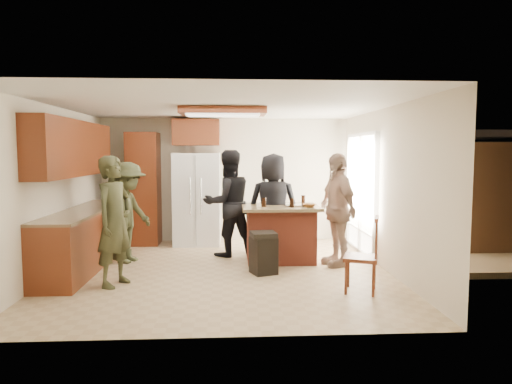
{
  "coord_description": "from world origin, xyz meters",
  "views": [
    {
      "loc": [
        0.11,
        -6.85,
        1.82
      ],
      "look_at": [
        0.54,
        0.77,
        1.15
      ],
      "focal_mm": 32.0,
      "sensor_mm": 36.0,
      "label": 1
    }
  ],
  "objects": [
    {
      "name": "spindle_chair",
      "position": [
        1.81,
        -1.13,
        0.45
      ],
      "size": [
        0.54,
        0.54,
        0.99
      ],
      "color": "maroon",
      "rests_on": "ground"
    },
    {
      "name": "refrigerator",
      "position": [
        -0.55,
        2.12,
        0.9
      ],
      "size": [
        0.9,
        0.76,
        1.8
      ],
      "color": "white",
      "rests_on": "ground"
    },
    {
      "name": "island_items",
      "position": [
        1.18,
        0.58,
        0.97
      ],
      "size": [
        0.91,
        0.66,
        0.15
      ],
      "color": "silver",
      "rests_on": "kitchen_island"
    },
    {
      "name": "kitchen_island",
      "position": [
        0.94,
        0.67,
        0.47
      ],
      "size": [
        1.28,
        1.03,
        0.93
      ],
      "color": "#963926",
      "rests_on": "ground"
    },
    {
      "name": "person_front_left",
      "position": [
        -1.46,
        -0.64,
        0.89
      ],
      "size": [
        0.69,
        0.78,
        1.77
      ],
      "primitive_type": "imported",
      "rotation": [
        0.0,
        0.0,
        1.16
      ],
      "color": "#363720",
      "rests_on": "ground"
    },
    {
      "name": "person_counter",
      "position": [
        -1.59,
        0.7,
        0.83
      ],
      "size": [
        0.9,
        1.18,
        1.66
      ],
      "primitive_type": "imported",
      "rotation": [
        0.0,
        0.0,
        1.14
      ],
      "color": "#31361F",
      "rests_on": "ground"
    },
    {
      "name": "person_behind_right",
      "position": [
        0.84,
        0.91,
        0.9
      ],
      "size": [
        0.92,
        0.64,
        1.8
      ],
      "primitive_type": "imported",
      "rotation": [
        0.0,
        0.0,
        3.07
      ],
      "color": "black",
      "rests_on": "ground"
    },
    {
      "name": "left_cabinetry",
      "position": [
        -2.24,
        0.4,
        0.96
      ],
      "size": [
        0.64,
        3.0,
        2.3
      ],
      "color": "maroon",
      "rests_on": "ground"
    },
    {
      "name": "back_wall_units",
      "position": [
        -1.33,
        2.2,
        1.38
      ],
      "size": [
        1.8,
        0.6,
        2.45
      ],
      "color": "maroon",
      "rests_on": "ground"
    },
    {
      "name": "trash_bin",
      "position": [
        0.6,
        -0.15,
        0.32
      ],
      "size": [
        0.44,
        0.44,
        0.63
      ],
      "color": "black",
      "rests_on": "ground"
    },
    {
      "name": "person_behind_left",
      "position": [
        0.07,
        1.09,
        0.93
      ],
      "size": [
        1.05,
        0.87,
        1.86
      ],
      "primitive_type": "imported",
      "rotation": [
        0.0,
        0.0,
        3.55
      ],
      "color": "black",
      "rests_on": "ground"
    },
    {
      "name": "room_shell",
      "position": [
        4.37,
        1.64,
        0.87
      ],
      "size": [
        8.0,
        5.2,
        5.0
      ],
      "color": "tan",
      "rests_on": "ground"
    },
    {
      "name": "person_side_right",
      "position": [
        1.81,
        0.3,
        0.9
      ],
      "size": [
        0.77,
        1.15,
        1.81
      ],
      "primitive_type": "imported",
      "rotation": [
        0.0,
        0.0,
        -1.34
      ],
      "color": "#9F806D",
      "rests_on": "ground"
    }
  ]
}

